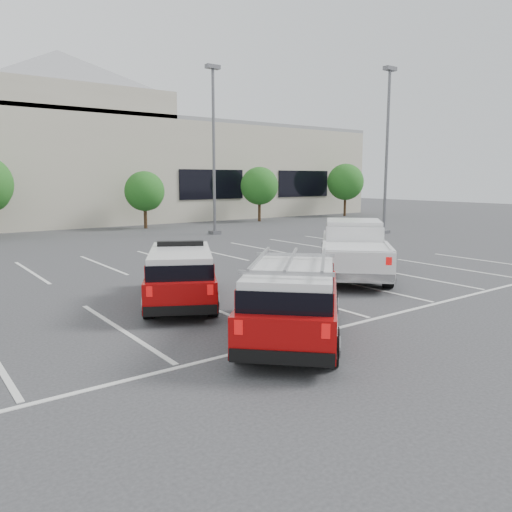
{
  "coord_description": "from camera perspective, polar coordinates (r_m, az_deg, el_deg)",
  "views": [
    {
      "loc": [
        -9.49,
        -10.79,
        3.47
      ],
      "look_at": [
        -0.28,
        1.72,
        1.05
      ],
      "focal_mm": 35.0,
      "sensor_mm": 36.0,
      "label": 1
    }
  ],
  "objects": [
    {
      "name": "light_pole_mid",
      "position": [
        31.51,
        -4.85,
        11.93
      ],
      "size": [
        0.9,
        0.6,
        10.24
      ],
      "color": "#59595E",
      "rests_on": "ground"
    },
    {
      "name": "stall_markings",
      "position": [
        18.33,
        -4.46,
        -2.07
      ],
      "size": [
        23.0,
        15.0,
        0.01
      ],
      "primitive_type": "cube",
      "color": "silver",
      "rests_on": "ground"
    },
    {
      "name": "white_pickup",
      "position": [
        18.42,
        11.06,
        0.28
      ],
      "size": [
        6.03,
        6.06,
        1.95
      ],
      "rotation": [
        0.0,
        0.0,
        -0.78
      ],
      "color": "silver",
      "rests_on": "ground"
    },
    {
      "name": "ladder_suv",
      "position": [
        10.81,
        4.14,
        -5.74
      ],
      "size": [
        4.68,
        4.68,
        1.87
      ],
      "rotation": [
        0.0,
        0.0,
        -0.78
      ],
      "color": "#960707",
      "rests_on": "ground"
    },
    {
      "name": "light_pole_right",
      "position": [
        32.94,
        14.72,
        11.54
      ],
      "size": [
        0.9,
        0.6,
        10.24
      ],
      "color": "#59595E",
      "rests_on": "ground"
    },
    {
      "name": "tree_mid_right",
      "position": [
        35.94,
        -12.51,
        7.09
      ],
      "size": [
        2.77,
        2.77,
        3.99
      ],
      "color": "#3F2B19",
      "rests_on": "ground"
    },
    {
      "name": "fire_chief_suv",
      "position": [
        14.11,
        -8.56,
        -2.58
      ],
      "size": [
        3.86,
        5.1,
        1.71
      ],
      "rotation": [
        0.0,
        0.0,
        -0.5
      ],
      "color": "#960707",
      "rests_on": "ground"
    },
    {
      "name": "tree_right",
      "position": [
        41.02,
        0.46,
        7.86
      ],
      "size": [
        3.07,
        3.07,
        4.42
      ],
      "color": "#3F2B19",
      "rests_on": "ground"
    },
    {
      "name": "convention_building",
      "position": [
        43.76,
        -23.94,
        9.73
      ],
      "size": [
        60.0,
        16.99,
        13.2
      ],
      "color": "beige",
      "rests_on": "ground"
    },
    {
      "name": "tree_far_right",
      "position": [
        47.69,
        10.22,
        8.18
      ],
      "size": [
        3.37,
        3.37,
        4.85
      ],
      "color": "#3F2B19",
      "rests_on": "ground"
    },
    {
      "name": "ground",
      "position": [
        14.78,
        4.85,
        -4.76
      ],
      "size": [
        120.0,
        120.0,
        0.0
      ],
      "primitive_type": "plane",
      "color": "#323235",
      "rests_on": "ground"
    }
  ]
}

